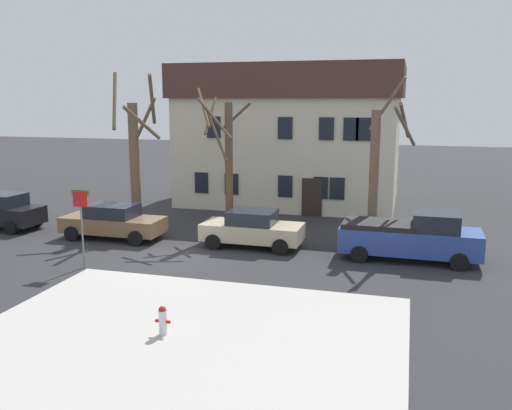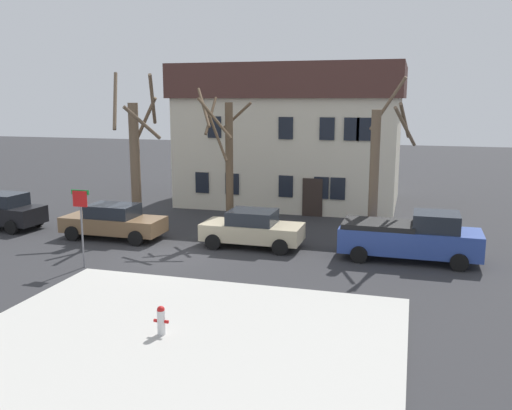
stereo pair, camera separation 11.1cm
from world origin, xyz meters
name	(u,v)px [view 1 (the left image)]	position (x,y,z in m)	size (l,w,h in m)	color
ground_plane	(167,257)	(0.00, 0.00, 0.00)	(120.00, 120.00, 0.00)	#2D2D30
sidewalk_slab	(185,337)	(3.80, -7.12, 0.06)	(11.65, 8.95, 0.12)	#B7B5AD
building_main	(292,134)	(2.28, 13.65, 4.24)	(13.22, 8.76, 8.33)	beige
tree_bare_near	(135,157)	(-3.54, 4.28, 3.59)	(2.55, 2.68, 7.65)	brown
tree_bare_mid	(226,159)	(1.07, 4.52, 3.58)	(2.66, 2.67, 6.88)	brown
tree_bare_far	(377,169)	(8.06, 4.30, 3.36)	(2.09, 2.89, 7.31)	brown
car_brown_sedan	(113,221)	(-3.64, 2.09, 0.81)	(4.72, 2.03, 1.60)	brown
car_beige_sedan	(252,229)	(2.94, 2.44, 0.82)	(4.36, 2.10, 1.62)	#C6B793
pickup_truck_blue	(411,237)	(9.59, 2.23, 0.96)	(5.49, 2.20, 2.00)	#2D4799
fire_hydrant	(163,320)	(3.23, -7.23, 0.54)	(0.42, 0.22, 0.81)	silver
street_sign_pole	(81,214)	(-2.43, -2.21, 2.10)	(0.76, 0.07, 3.02)	slate
bicycle_leaning	(129,223)	(-3.74, 3.68, 0.37)	(1.75, 0.13, 1.03)	black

